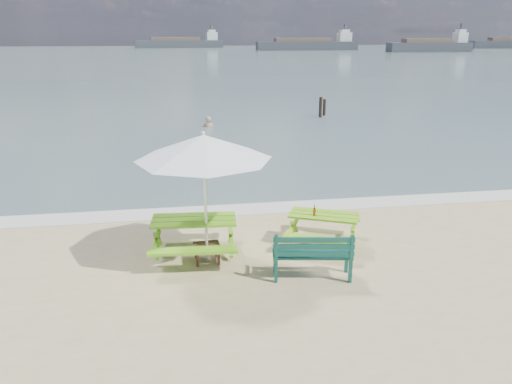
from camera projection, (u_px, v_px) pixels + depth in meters
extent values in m
plane|color=slate|center=(184.00, 58.00, 89.00)|extent=(300.00, 300.00, 0.00)
cube|color=silver|center=(249.00, 209.00, 13.45)|extent=(22.00, 0.90, 0.01)
cube|color=#69B41B|center=(194.00, 220.00, 10.43)|extent=(1.81, 0.95, 0.05)
cube|color=#69B41B|center=(196.00, 221.00, 11.31)|extent=(1.77, 0.44, 0.05)
cube|color=#69B41B|center=(193.00, 251.00, 9.75)|extent=(1.77, 0.44, 0.05)
cube|color=#69B41B|center=(195.00, 239.00, 10.57)|extent=(1.71, 1.11, 0.74)
cube|color=#7ABC1C|center=(324.00, 215.00, 11.03)|extent=(1.66, 1.27, 0.05)
cube|color=#7ABC1C|center=(328.00, 216.00, 11.76)|extent=(1.48, 0.87, 0.05)
cube|color=#7ABC1C|center=(318.00, 239.00, 10.47)|extent=(1.48, 0.87, 0.05)
cube|color=#7ABC1C|center=(323.00, 231.00, 11.15)|extent=(1.64, 1.36, 0.64)
cube|color=#104438|center=(312.00, 254.00, 9.61)|extent=(1.58, 0.69, 0.04)
cube|color=#104438|center=(314.00, 247.00, 9.30)|extent=(1.51, 0.29, 0.39)
cube|color=#104438|center=(312.00, 265.00, 9.69)|extent=(1.48, 0.74, 0.48)
cube|color=brown|center=(207.00, 247.00, 10.31)|extent=(0.56, 0.56, 0.05)
cube|color=brown|center=(207.00, 254.00, 10.37)|extent=(0.49, 0.49, 0.30)
cylinder|color=silver|center=(205.00, 202.00, 10.02)|extent=(0.05, 0.05, 2.60)
cone|color=white|center=(204.00, 147.00, 9.67)|extent=(2.79, 2.79, 0.49)
cylinder|color=#985916|center=(314.00, 212.00, 10.93)|extent=(0.06, 0.06, 0.15)
cylinder|color=#985916|center=(315.00, 206.00, 10.88)|extent=(0.03, 0.03, 0.07)
cylinder|color=#AB2813|center=(314.00, 212.00, 10.93)|extent=(0.06, 0.06, 0.06)
imported|color=tan|center=(209.00, 133.00, 25.11)|extent=(0.68, 0.53, 1.65)
cylinder|color=black|center=(321.00, 109.00, 27.65)|extent=(0.18, 0.18, 1.33)
cylinder|color=black|center=(324.00, 109.00, 28.30)|extent=(0.16, 0.16, 1.12)
cube|color=#363940|center=(429.00, 48.00, 114.58)|extent=(19.37, 4.49, 2.20)
cube|color=silver|center=(460.00, 37.00, 114.82)|extent=(2.39, 3.06, 2.20)
cube|color=#363940|center=(307.00, 46.00, 125.36)|extent=(25.52, 4.17, 2.20)
cube|color=silver|center=(344.00, 37.00, 126.08)|extent=(3.08, 3.02, 2.20)
cube|color=#363940|center=(179.00, 44.00, 142.61)|extent=(25.16, 6.65, 2.20)
cube|color=silver|center=(212.00, 36.00, 144.30)|extent=(3.29, 3.30, 2.20)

